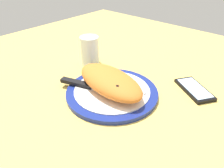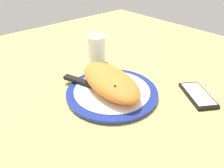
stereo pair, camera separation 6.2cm
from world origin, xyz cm
name	(u,v)px [view 1 (the left image)]	position (x,y,z in cm)	size (l,w,h in cm)	color
ground_plane	(112,98)	(0.00, 0.00, -1.50)	(150.00, 150.00, 3.00)	#DBB756
plate	(112,92)	(0.00, 0.00, 0.74)	(27.27, 27.27, 1.56)	navy
calzone	(109,81)	(0.91, 0.32, 4.23)	(26.22, 15.96, 5.34)	orange
fork	(123,82)	(0.37, -5.42, 1.76)	(15.37, 2.90, 0.40)	silver
knife	(85,85)	(7.18, 4.15, 2.06)	(22.98, 9.28, 1.20)	silver
smartphone	(194,89)	(-17.71, -17.99, 0.56)	(14.35, 12.38, 1.16)	black
water_glass	(90,52)	(19.88, -10.01, 4.51)	(6.81, 6.81, 10.34)	silver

